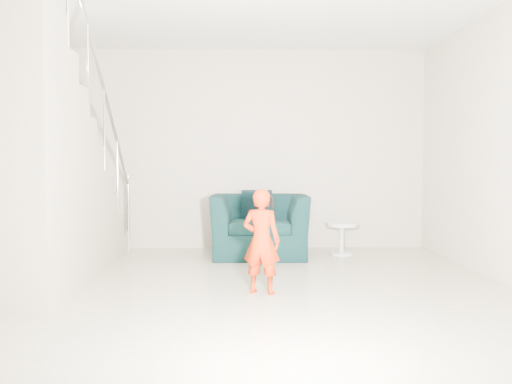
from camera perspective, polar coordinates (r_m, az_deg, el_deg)
floor at (r=4.80m, az=-1.41°, el=-10.95°), size 5.50×5.50×0.00m
back_wall at (r=7.41m, az=-1.50°, el=4.49°), size 5.00×0.00×5.00m
front_wall at (r=1.92m, az=-1.19°, el=8.77°), size 5.00×0.00×5.00m
armchair at (r=6.80m, az=0.38°, el=-3.52°), size 1.21×1.07×0.77m
toddler at (r=4.83m, az=0.58°, el=-5.19°), size 0.40×0.32×0.94m
side_table at (r=6.97m, az=8.99°, el=-4.32°), size 0.41×0.41×0.41m
staircase at (r=5.58m, az=-22.45°, el=0.62°), size 1.02×3.03×3.62m
cushion at (r=7.01m, az=0.09°, el=-1.37°), size 0.39×0.19×0.39m
throw at (r=6.85m, az=-4.00°, el=-2.64°), size 0.05×0.47×0.52m
phone at (r=4.75m, az=1.70°, el=-1.11°), size 0.04×0.05×0.10m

